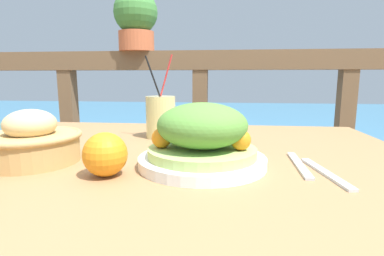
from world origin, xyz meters
name	(u,v)px	position (x,y,z in m)	size (l,w,h in m)	color
patio_table	(171,190)	(0.00, 0.00, 0.62)	(1.13, 0.92, 0.71)	#997047
railing_fence	(200,115)	(0.00, 0.80, 0.70)	(2.80, 0.08, 1.01)	brown
sea_backdrop	(216,129)	(0.00, 3.30, 0.19)	(12.00, 4.00, 0.39)	teal
salad_plate	(202,139)	(0.08, -0.08, 0.76)	(0.26, 0.26, 0.13)	white
drink_glass	(161,117)	(-0.07, 0.20, 0.77)	(0.09, 0.09, 0.24)	#DBCC7F
bread_basket	(32,142)	(-0.28, -0.09, 0.75)	(0.20, 0.20, 0.11)	tan
potted_plant	(136,19)	(-0.31, 0.80, 1.16)	(0.21, 0.21, 0.29)	#B75B38
fork	(299,165)	(0.27, -0.06, 0.71)	(0.02, 0.18, 0.00)	silver
knife	(325,173)	(0.31, -0.10, 0.71)	(0.05, 0.18, 0.00)	silver
orange_near_glass	(105,154)	(-0.09, -0.16, 0.75)	(0.08, 0.08, 0.08)	orange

